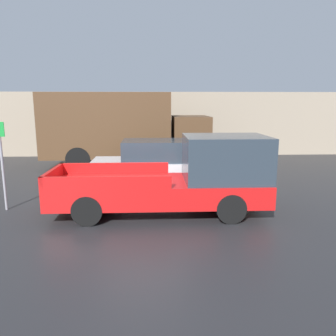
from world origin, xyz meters
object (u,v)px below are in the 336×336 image
object	(u,v)px
delivery_truck	(121,127)
parking_sign	(2,160)
car	(154,164)
pickup_truck	(184,178)

from	to	relation	value
delivery_truck	parking_sign	distance (m)	6.95
car	delivery_truck	size ratio (longest dim) A/B	0.57
pickup_truck	delivery_truck	xyz separation A→B (m)	(-2.34, 6.88, 0.88)
car	parking_sign	size ratio (longest dim) A/B	1.69
car	delivery_truck	bearing A→B (deg)	111.52
pickup_truck	parking_sign	bearing A→B (deg)	174.63
car	parking_sign	bearing A→B (deg)	-149.47
delivery_truck	parking_sign	xyz separation A→B (m)	(-2.66, -6.41, -0.41)
parking_sign	delivery_truck	bearing A→B (deg)	67.44
car	delivery_truck	xyz separation A→B (m)	(-1.55, 3.93, 1.03)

